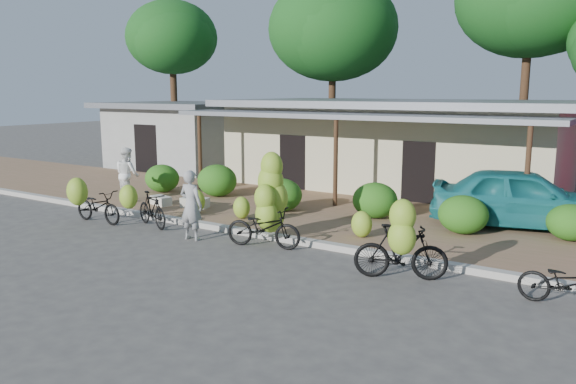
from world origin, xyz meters
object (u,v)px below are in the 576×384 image
(bike_center, at_px, (268,209))
(sack_far, at_px, (161,201))
(bike_far_right, at_px, (568,284))
(teal_van, at_px, (523,198))
(bike_far_left, at_px, (94,204))
(tree_far_center, at_px, (331,27))
(tree_back_left, at_px, (171,36))
(vendor, at_px, (191,205))
(bike_right, at_px, (401,247))
(bystander, at_px, (127,174))
(sack_near, at_px, (195,203))
(bike_left, at_px, (148,207))

(bike_center, height_order, sack_far, bike_center)
(bike_far_right, relative_size, teal_van, 0.36)
(bike_center, xyz_separation_m, bike_far_right, (6.67, -0.55, -0.44))
(bike_far_left, bearing_deg, tree_far_center, 4.13)
(tree_back_left, distance_m, vendor, 18.32)
(bike_far_right, distance_m, sack_far, 12.13)
(bike_far_left, relative_size, sack_far, 2.40)
(bike_far_left, bearing_deg, bike_right, -89.01)
(tree_back_left, distance_m, bystander, 13.67)
(bike_far_right, distance_m, sack_near, 11.06)
(sack_far, bearing_deg, tree_far_center, 94.40)
(bike_far_left, xyz_separation_m, bike_center, (5.37, 0.83, 0.30))
(tree_far_center, height_order, sack_far, tree_far_center)
(bystander, distance_m, teal_van, 12.08)
(sack_near, bearing_deg, tree_back_left, 136.53)
(bike_right, bearing_deg, sack_near, 48.77)
(vendor, bearing_deg, bystander, -28.37)
(tree_far_center, relative_size, bike_far_left, 5.16)
(tree_back_left, bearing_deg, tree_far_center, 20.56)
(bike_far_left, relative_size, vendor, 1.02)
(bike_right, bearing_deg, bike_left, 64.57)
(bike_right, bearing_deg, teal_van, -34.63)
(tree_back_left, distance_m, bike_center, 19.22)
(bystander, bearing_deg, bike_far_left, 135.06)
(bike_far_left, bearing_deg, teal_van, -61.24)
(bike_far_right, bearing_deg, vendor, 93.38)
(vendor, bearing_deg, bike_center, -163.44)
(bystander, bearing_deg, bike_center, -177.69)
(tree_far_center, distance_m, bike_left, 16.37)
(bike_right, bearing_deg, tree_back_left, 33.53)
(vendor, distance_m, bystander, 5.39)
(tree_far_center, distance_m, bike_far_right, 20.88)
(teal_van, bearing_deg, tree_back_left, 55.52)
(bike_left, distance_m, teal_van, 10.03)
(tree_back_left, distance_m, teal_van, 21.19)
(tree_far_center, bearing_deg, sack_near, -80.33)
(bike_left, height_order, bystander, bystander)
(bike_far_right, bearing_deg, bike_left, 91.46)
(bike_left, distance_m, vendor, 1.94)
(bike_far_left, distance_m, bike_center, 5.44)
(sack_far, bearing_deg, bike_right, -15.11)
(sack_near, relative_size, bystander, 0.48)
(tree_far_center, xyz_separation_m, bike_center, (6.26, -14.56, -5.96))
(bike_far_right, distance_m, bystander, 13.59)
(bike_far_left, xyz_separation_m, sack_far, (0.10, 2.46, -0.31))
(vendor, distance_m, teal_van, 8.64)
(tree_back_left, bearing_deg, teal_van, -19.79)
(bike_far_left, relative_size, bike_far_right, 1.07)
(tree_back_left, relative_size, bike_right, 4.41)
(bike_right, xyz_separation_m, sack_near, (-7.84, 2.74, -0.43))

